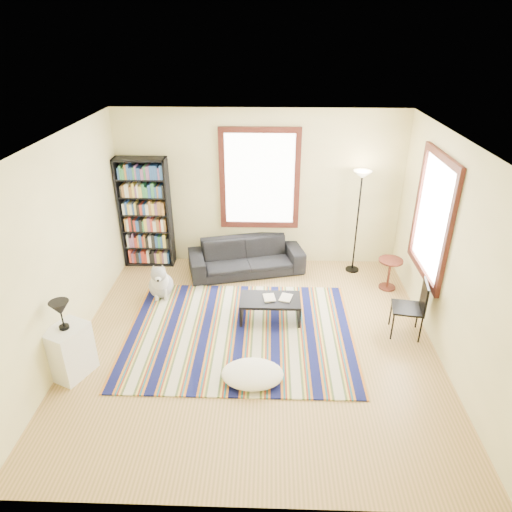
{
  "coord_description": "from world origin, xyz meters",
  "views": [
    {
      "loc": [
        0.18,
        -5.21,
        4.01
      ],
      "look_at": [
        0.0,
        0.5,
        1.1
      ],
      "focal_mm": 32.0,
      "sensor_mm": 36.0,
      "label": 1
    }
  ],
  "objects_px": {
    "floor_cushion": "(252,374)",
    "white_cabinet": "(70,351)",
    "bookshelf": "(146,213)",
    "folding_chair": "(407,308)",
    "dog": "(160,279)",
    "side_table": "(389,274)",
    "coffee_table": "(270,309)",
    "sofa": "(246,257)",
    "floor_lamp": "(357,223)"
  },
  "relations": [
    {
      "from": "floor_cushion",
      "to": "white_cabinet",
      "type": "relative_size",
      "value": 1.12
    },
    {
      "from": "bookshelf",
      "to": "folding_chair",
      "type": "bearing_deg",
      "value": -26.24
    },
    {
      "from": "bookshelf",
      "to": "white_cabinet",
      "type": "bearing_deg",
      "value": -94.98
    },
    {
      "from": "folding_chair",
      "to": "dog",
      "type": "xyz_separation_m",
      "value": [
        -3.73,
        0.93,
        -0.12
      ]
    },
    {
      "from": "floor_cushion",
      "to": "side_table",
      "type": "xyz_separation_m",
      "value": [
        2.2,
        2.33,
        0.17
      ]
    },
    {
      "from": "bookshelf",
      "to": "coffee_table",
      "type": "bearing_deg",
      "value": -38.22
    },
    {
      "from": "sofa",
      "to": "side_table",
      "type": "xyz_separation_m",
      "value": [
        2.43,
        -0.52,
        -0.02
      ]
    },
    {
      "from": "white_cabinet",
      "to": "coffee_table",
      "type": "bearing_deg",
      "value": 51.21
    },
    {
      "from": "floor_cushion",
      "to": "floor_lamp",
      "type": "xyz_separation_m",
      "value": [
        1.71,
        2.94,
        0.83
      ]
    },
    {
      "from": "floor_lamp",
      "to": "folding_chair",
      "type": "bearing_deg",
      "value": -76.76
    },
    {
      "from": "coffee_table",
      "to": "dog",
      "type": "bearing_deg",
      "value": 160.57
    },
    {
      "from": "sofa",
      "to": "floor_cushion",
      "type": "relative_size",
      "value": 2.56
    },
    {
      "from": "side_table",
      "to": "dog",
      "type": "height_order",
      "value": "dog"
    },
    {
      "from": "floor_lamp",
      "to": "dog",
      "type": "relative_size",
      "value": 2.98
    },
    {
      "from": "floor_lamp",
      "to": "white_cabinet",
      "type": "bearing_deg",
      "value": -144.23
    },
    {
      "from": "bookshelf",
      "to": "floor_cushion",
      "type": "xyz_separation_m",
      "value": [
        2.03,
        -3.11,
        -0.9
      ]
    },
    {
      "from": "floor_cushion",
      "to": "bookshelf",
      "type": "bearing_deg",
      "value": 123.1
    },
    {
      "from": "floor_cushion",
      "to": "floor_lamp",
      "type": "relative_size",
      "value": 0.42
    },
    {
      "from": "bookshelf",
      "to": "floor_cushion",
      "type": "height_order",
      "value": "bookshelf"
    },
    {
      "from": "floor_lamp",
      "to": "folding_chair",
      "type": "height_order",
      "value": "floor_lamp"
    },
    {
      "from": "side_table",
      "to": "white_cabinet",
      "type": "distance_m",
      "value": 5.04
    },
    {
      "from": "floor_lamp",
      "to": "side_table",
      "type": "xyz_separation_m",
      "value": [
        0.5,
        -0.62,
        -0.66
      ]
    },
    {
      "from": "sofa",
      "to": "side_table",
      "type": "relative_size",
      "value": 3.72
    },
    {
      "from": "floor_lamp",
      "to": "coffee_table",
      "type": "bearing_deg",
      "value": -133.02
    },
    {
      "from": "white_cabinet",
      "to": "dog",
      "type": "bearing_deg",
      "value": 93.58
    },
    {
      "from": "floor_cushion",
      "to": "folding_chair",
      "type": "xyz_separation_m",
      "value": [
        2.15,
        1.05,
        0.33
      ]
    },
    {
      "from": "sofa",
      "to": "floor_lamp",
      "type": "relative_size",
      "value": 1.08
    },
    {
      "from": "coffee_table",
      "to": "white_cabinet",
      "type": "bearing_deg",
      "value": -152.9
    },
    {
      "from": "floor_cushion",
      "to": "white_cabinet",
      "type": "xyz_separation_m",
      "value": [
        -2.3,
        0.06,
        0.25
      ]
    },
    {
      "from": "folding_chair",
      "to": "dog",
      "type": "distance_m",
      "value": 3.85
    },
    {
      "from": "coffee_table",
      "to": "floor_lamp",
      "type": "distance_m",
      "value": 2.31
    },
    {
      "from": "dog",
      "to": "floor_cushion",
      "type": "bearing_deg",
      "value": -60.86
    },
    {
      "from": "coffee_table",
      "to": "floor_lamp",
      "type": "xyz_separation_m",
      "value": [
        1.49,
        1.6,
        0.75
      ]
    },
    {
      "from": "bookshelf",
      "to": "dog",
      "type": "height_order",
      "value": "bookshelf"
    },
    {
      "from": "floor_lamp",
      "to": "sofa",
      "type": "bearing_deg",
      "value": -177.03
    },
    {
      "from": "coffee_table",
      "to": "dog",
      "type": "distance_m",
      "value": 1.91
    },
    {
      "from": "folding_chair",
      "to": "white_cabinet",
      "type": "distance_m",
      "value": 4.56
    },
    {
      "from": "bookshelf",
      "to": "floor_cushion",
      "type": "bearing_deg",
      "value": -56.9
    },
    {
      "from": "sofa",
      "to": "coffee_table",
      "type": "bearing_deg",
      "value": -88.2
    },
    {
      "from": "sofa",
      "to": "floor_cushion",
      "type": "bearing_deg",
      "value": -100.02
    },
    {
      "from": "coffee_table",
      "to": "floor_cushion",
      "type": "distance_m",
      "value": 1.37
    },
    {
      "from": "coffee_table",
      "to": "white_cabinet",
      "type": "height_order",
      "value": "white_cabinet"
    },
    {
      "from": "side_table",
      "to": "folding_chair",
      "type": "xyz_separation_m",
      "value": [
        -0.05,
        -1.28,
        0.16
      ]
    },
    {
      "from": "coffee_table",
      "to": "folding_chair",
      "type": "xyz_separation_m",
      "value": [
        1.94,
        -0.29,
        0.25
      ]
    },
    {
      "from": "floor_lamp",
      "to": "folding_chair",
      "type": "distance_m",
      "value": 2.01
    },
    {
      "from": "bookshelf",
      "to": "dog",
      "type": "distance_m",
      "value": 1.4
    },
    {
      "from": "sofa",
      "to": "floor_cushion",
      "type": "distance_m",
      "value": 2.86
    },
    {
      "from": "sofa",
      "to": "bookshelf",
      "type": "relative_size",
      "value": 1.01
    },
    {
      "from": "sofa",
      "to": "white_cabinet",
      "type": "xyz_separation_m",
      "value": [
        -2.07,
        -2.78,
        0.06
      ]
    },
    {
      "from": "floor_cushion",
      "to": "floor_lamp",
      "type": "distance_m",
      "value": 3.5
    }
  ]
}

